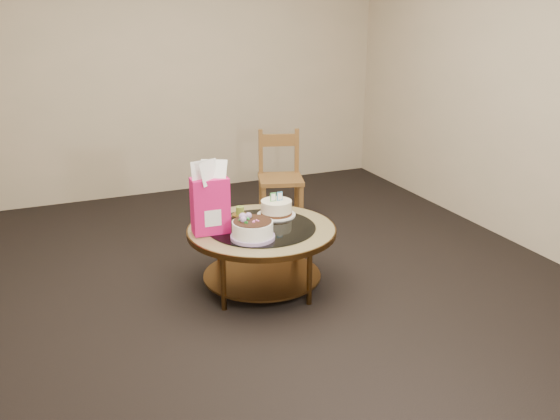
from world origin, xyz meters
name	(u,v)px	position (x,y,z in m)	size (l,w,h in m)	color
ground	(262,288)	(0.00, 0.00, 0.00)	(5.00, 5.00, 0.00)	black
room_walls	(260,65)	(0.00, 0.00, 1.54)	(4.52, 5.02, 2.61)	tan
coffee_table	(262,238)	(0.00, 0.00, 0.38)	(1.02, 1.02, 0.46)	#553718
decorated_cake	(252,231)	(-0.13, -0.17, 0.51)	(0.29, 0.29, 0.17)	#A586BD
cream_cake	(276,208)	(0.18, 0.17, 0.51)	(0.27, 0.27, 0.17)	white
gift_bag	(210,198)	(-0.34, 0.04, 0.70)	(0.25, 0.19, 0.49)	#DF1569
pillar_candle	(240,213)	(-0.07, 0.25, 0.49)	(0.12, 0.12, 0.09)	#CFB355
dining_chair	(280,177)	(0.64, 1.19, 0.42)	(0.48, 0.48, 0.82)	brown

